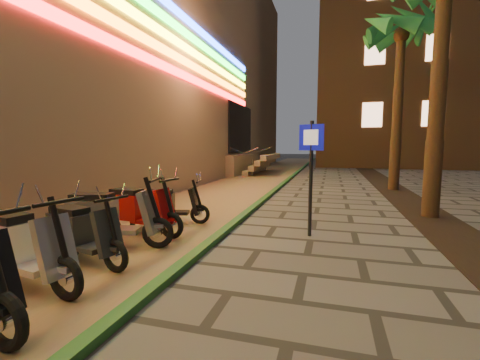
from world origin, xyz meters
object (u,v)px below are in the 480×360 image
(scooter_7, at_px, (81,233))
(scooter_10, at_px, (170,205))
(scooter_6, at_px, (20,247))
(scooter_8, at_px, (109,217))
(pedestrian_sign, at_px, (311,162))
(scooter_9, at_px, (137,209))

(scooter_7, height_order, scooter_10, scooter_7)
(scooter_6, height_order, scooter_10, scooter_6)
(scooter_6, xyz_separation_m, scooter_7, (0.10, 0.90, -0.05))
(scooter_7, xyz_separation_m, scooter_8, (-0.07, 0.74, 0.07))
(scooter_7, bearing_deg, scooter_10, 100.32)
(scooter_7, xyz_separation_m, scooter_10, (0.11, 2.60, -0.04))
(scooter_6, height_order, scooter_8, scooter_8)
(scooter_7, relative_size, scooter_8, 0.88)
(scooter_8, relative_size, scooter_10, 1.23)
(scooter_8, distance_m, scooter_10, 1.87)
(pedestrian_sign, height_order, scooter_7, pedestrian_sign)
(pedestrian_sign, xyz_separation_m, scooter_9, (-3.35, -0.84, -0.95))
(scooter_6, bearing_deg, scooter_10, 95.56)
(scooter_10, bearing_deg, pedestrian_sign, -16.27)
(pedestrian_sign, bearing_deg, scooter_8, -132.14)
(pedestrian_sign, relative_size, scooter_8, 1.27)
(scooter_6, distance_m, scooter_7, 0.91)
(scooter_6, bearing_deg, scooter_7, 92.81)
(scooter_8, xyz_separation_m, scooter_9, (-0.02, 0.89, -0.03))
(pedestrian_sign, xyz_separation_m, scooter_6, (-3.36, -3.38, -0.94))
(pedestrian_sign, relative_size, scooter_9, 1.33)
(scooter_9, height_order, scooter_10, scooter_9)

